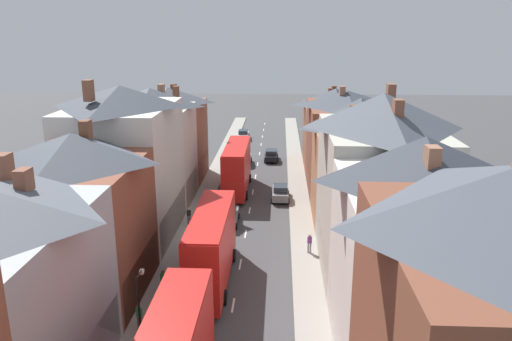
{
  "coord_description": "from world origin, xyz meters",
  "views": [
    {
      "loc": [
        2.95,
        -11.28,
        17.66
      ],
      "look_at": [
        0.35,
        42.15,
        2.46
      ],
      "focal_mm": 35.0,
      "sensor_mm": 36.0,
      "label": 1
    }
  ],
  "objects_px": {
    "double_decker_bus_lead": "(237,167)",
    "double_decker_bus_mid_street": "(211,246)",
    "car_parked_right_a": "(271,155)",
    "pedestrian_mid_right": "(163,280)",
    "car_parked_left_b": "(280,192)",
    "car_near_silver": "(243,135)",
    "pedestrian_mid_left": "(139,315)",
    "pedestrian_far_left": "(310,242)",
    "pedestrian_far_right": "(189,215)",
    "car_near_blue": "(244,158)",
    "street_lamp": "(140,314)",
    "car_parked_left_a": "(228,216)"
  },
  "relations": [
    {
      "from": "double_decker_bus_mid_street",
      "to": "car_parked_right_a",
      "type": "relative_size",
      "value": 2.61
    },
    {
      "from": "car_parked_left_a",
      "to": "pedestrian_mid_right",
      "type": "relative_size",
      "value": 2.72
    },
    {
      "from": "car_parked_left_a",
      "to": "car_parked_left_b",
      "type": "distance_m",
      "value": 8.63
    },
    {
      "from": "pedestrian_mid_left",
      "to": "pedestrian_far_left",
      "type": "bearing_deg",
      "value": 45.92
    },
    {
      "from": "car_parked_left_a",
      "to": "car_parked_left_b",
      "type": "xyz_separation_m",
      "value": [
        4.9,
        7.1,
        0.03
      ]
    },
    {
      "from": "pedestrian_mid_right",
      "to": "pedestrian_far_right",
      "type": "relative_size",
      "value": 1.0
    },
    {
      "from": "car_parked_right_a",
      "to": "street_lamp",
      "type": "distance_m",
      "value": 44.9
    },
    {
      "from": "car_parked_left_a",
      "to": "car_parked_left_b",
      "type": "relative_size",
      "value": 1.13
    },
    {
      "from": "pedestrian_far_right",
      "to": "car_parked_right_a",
      "type": "bearing_deg",
      "value": 73.45
    },
    {
      "from": "car_near_silver",
      "to": "pedestrian_far_left",
      "type": "relative_size",
      "value": 2.37
    },
    {
      "from": "pedestrian_far_right",
      "to": "pedestrian_far_left",
      "type": "bearing_deg",
      "value": -27.38
    },
    {
      "from": "double_decker_bus_lead",
      "to": "double_decker_bus_mid_street",
      "type": "xyz_separation_m",
      "value": [
        0.0,
        -21.14,
        0.0
      ]
    },
    {
      "from": "double_decker_bus_mid_street",
      "to": "pedestrian_far_right",
      "type": "distance_m",
      "value": 11.3
    },
    {
      "from": "pedestrian_far_left",
      "to": "car_parked_left_a",
      "type": "bearing_deg",
      "value": 139.64
    },
    {
      "from": "car_near_blue",
      "to": "street_lamp",
      "type": "xyz_separation_m",
      "value": [
        -2.45,
        -42.25,
        2.4
      ]
    },
    {
      "from": "car_parked_left_b",
      "to": "pedestrian_mid_left",
      "type": "height_order",
      "value": "pedestrian_mid_left"
    },
    {
      "from": "car_parked_left_b",
      "to": "pedestrian_mid_left",
      "type": "relative_size",
      "value": 2.41
    },
    {
      "from": "car_near_blue",
      "to": "street_lamp",
      "type": "distance_m",
      "value": 42.39
    },
    {
      "from": "car_near_silver",
      "to": "pedestrian_mid_left",
      "type": "bearing_deg",
      "value": -92.38
    },
    {
      "from": "car_parked_right_a",
      "to": "pedestrian_mid_right",
      "type": "bearing_deg",
      "value": -100.47
    },
    {
      "from": "double_decker_bus_lead",
      "to": "car_near_silver",
      "type": "xyz_separation_m",
      "value": [
        -1.29,
        27.44,
        -2.02
      ]
    },
    {
      "from": "car_parked_left_a",
      "to": "pedestrian_far_right",
      "type": "bearing_deg",
      "value": -171.19
    },
    {
      "from": "double_decker_bus_mid_street",
      "to": "car_parked_left_b",
      "type": "relative_size",
      "value": 2.79
    },
    {
      "from": "double_decker_bus_mid_street",
      "to": "car_near_blue",
      "type": "bearing_deg",
      "value": 89.98
    },
    {
      "from": "car_near_silver",
      "to": "pedestrian_mid_right",
      "type": "relative_size",
      "value": 2.37
    },
    {
      "from": "double_decker_bus_mid_street",
      "to": "pedestrian_mid_left",
      "type": "distance_m",
      "value": 7.43
    },
    {
      "from": "pedestrian_mid_left",
      "to": "pedestrian_far_right",
      "type": "relative_size",
      "value": 1.0
    },
    {
      "from": "double_decker_bus_lead",
      "to": "car_near_silver",
      "type": "relative_size",
      "value": 2.83
    },
    {
      "from": "car_near_blue",
      "to": "car_near_silver",
      "type": "bearing_deg",
      "value": 94.64
    },
    {
      "from": "pedestrian_mid_right",
      "to": "car_parked_left_b",
      "type": "bearing_deg",
      "value": 68.11
    },
    {
      "from": "double_decker_bus_lead",
      "to": "pedestrian_far_right",
      "type": "bearing_deg",
      "value": -108.7
    },
    {
      "from": "car_near_blue",
      "to": "pedestrian_mid_right",
      "type": "height_order",
      "value": "pedestrian_mid_right"
    },
    {
      "from": "pedestrian_mid_left",
      "to": "pedestrian_mid_right",
      "type": "distance_m",
      "value": 4.46
    },
    {
      "from": "pedestrian_far_right",
      "to": "pedestrian_mid_right",
      "type": "bearing_deg",
      "value": -88.02
    },
    {
      "from": "pedestrian_mid_left",
      "to": "car_parked_right_a",
      "type": "bearing_deg",
      "value": 80.07
    },
    {
      "from": "car_near_blue",
      "to": "pedestrian_far_left",
      "type": "distance_m",
      "value": 28.58
    },
    {
      "from": "pedestrian_far_right",
      "to": "street_lamp",
      "type": "distance_m",
      "value": 20.38
    },
    {
      "from": "car_near_blue",
      "to": "car_parked_left_b",
      "type": "relative_size",
      "value": 1.05
    },
    {
      "from": "pedestrian_far_left",
      "to": "car_parked_right_a",
      "type": "bearing_deg",
      "value": 97.02
    },
    {
      "from": "double_decker_bus_mid_street",
      "to": "pedestrian_far_left",
      "type": "height_order",
      "value": "double_decker_bus_mid_street"
    },
    {
      "from": "double_decker_bus_lead",
      "to": "car_parked_right_a",
      "type": "distance_m",
      "value": 14.23
    },
    {
      "from": "car_near_blue",
      "to": "double_decker_bus_lead",
      "type": "bearing_deg",
      "value": -90.05
    },
    {
      "from": "car_near_silver",
      "to": "pedestrian_mid_left",
      "type": "xyz_separation_m",
      "value": [
        -2.28,
        -54.85,
        0.23
      ]
    },
    {
      "from": "pedestrian_mid_right",
      "to": "pedestrian_far_right",
      "type": "height_order",
      "value": "same"
    },
    {
      "from": "car_near_blue",
      "to": "street_lamp",
      "type": "relative_size",
      "value": 0.74
    },
    {
      "from": "pedestrian_mid_right",
      "to": "pedestrian_far_left",
      "type": "bearing_deg",
      "value": 32.98
    },
    {
      "from": "car_parked_left_a",
      "to": "street_lamp",
      "type": "height_order",
      "value": "street_lamp"
    },
    {
      "from": "pedestrian_mid_right",
      "to": "double_decker_bus_mid_street",
      "type": "bearing_deg",
      "value": 30.16
    },
    {
      "from": "double_decker_bus_mid_street",
      "to": "pedestrian_far_right",
      "type": "xyz_separation_m",
      "value": [
        -3.58,
        10.56,
        -1.78
      ]
    },
    {
      "from": "car_parked_right_a",
      "to": "pedestrian_mid_left",
      "type": "bearing_deg",
      "value": -99.93
    }
  ]
}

